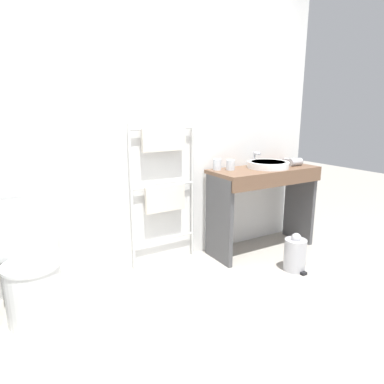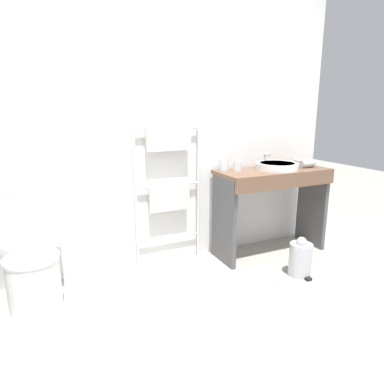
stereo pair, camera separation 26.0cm
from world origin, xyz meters
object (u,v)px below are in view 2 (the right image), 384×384
(cup_near_wall, at_px, (224,165))
(hair_dryer, at_px, (307,163))
(toilet, at_px, (32,262))
(trash_bin, at_px, (300,259))
(cup_near_edge, at_px, (237,166))
(towel_radiator, at_px, (169,176))
(sink_basin, at_px, (277,166))

(cup_near_wall, bearing_deg, hair_dryer, -12.76)
(toilet, distance_m, trash_bin, 2.09)
(cup_near_wall, relative_size, hair_dryer, 0.53)
(cup_near_wall, distance_m, hair_dryer, 0.83)
(cup_near_wall, height_order, cup_near_edge, cup_near_wall)
(hair_dryer, bearing_deg, trash_bin, -132.55)
(trash_bin, bearing_deg, towel_radiator, 142.10)
(sink_basin, bearing_deg, cup_near_wall, 162.36)
(towel_radiator, relative_size, cup_near_edge, 13.40)
(cup_near_wall, relative_size, trash_bin, 0.30)
(sink_basin, bearing_deg, towel_radiator, 168.44)
(hair_dryer, bearing_deg, towel_radiator, 169.98)
(towel_radiator, relative_size, cup_near_wall, 12.55)
(cup_near_edge, bearing_deg, hair_dryer, -9.58)
(toilet, distance_m, hair_dryer, 2.51)
(toilet, xyz_separation_m, hair_dryer, (2.46, 0.02, 0.53))
(towel_radiator, bearing_deg, toilet, -167.14)
(cup_near_edge, bearing_deg, sink_basin, -13.24)
(sink_basin, bearing_deg, cup_near_edge, 166.76)
(sink_basin, height_order, cup_near_edge, cup_near_edge)
(towel_radiator, bearing_deg, cup_near_wall, -5.61)
(hair_dryer, height_order, trash_bin, hair_dryer)
(towel_radiator, distance_m, sink_basin, 1.02)
(toilet, relative_size, cup_near_wall, 7.68)
(cup_near_wall, distance_m, cup_near_edge, 0.12)
(toilet, distance_m, towel_radiator, 1.25)
(cup_near_wall, height_order, trash_bin, cup_near_wall)
(toilet, height_order, trash_bin, toilet)
(sink_basin, xyz_separation_m, cup_near_edge, (-0.38, 0.09, 0.01))
(hair_dryer, xyz_separation_m, trash_bin, (-0.43, -0.47, -0.71))
(toilet, xyz_separation_m, cup_near_wall, (1.65, 0.21, 0.54))
(toilet, relative_size, cup_near_edge, 8.20)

